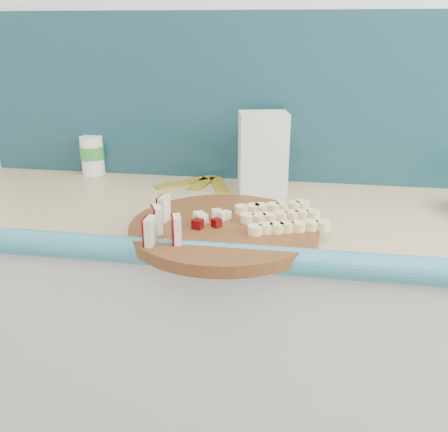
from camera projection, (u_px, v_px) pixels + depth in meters
name	position (u px, v px, depth m)	size (l,w,h in m)	color
kitchen_counter	(317.00, 359.00, 1.46)	(2.20, 0.63, 0.91)	silver
backsplash	(332.00, 101.00, 1.47)	(2.20, 0.02, 0.50)	teal
cutting_board	(224.00, 230.00, 1.16)	(0.44, 0.44, 0.03)	#4C2910
apple_wedges	(161.00, 222.00, 1.08)	(0.09, 0.18, 0.06)	beige
apple_chunks	(213.00, 221.00, 1.14)	(0.07, 0.07, 0.02)	beige
banana_slices	(280.00, 217.00, 1.17)	(0.23, 0.21, 0.02)	#F3DA94
flour_bag	(263.00, 153.00, 1.43)	(0.14, 0.10, 0.23)	silver
canister	(92.00, 155.00, 1.62)	(0.08, 0.08, 0.12)	white
banana_peel	(202.00, 184.00, 1.53)	(0.24, 0.21, 0.01)	gold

